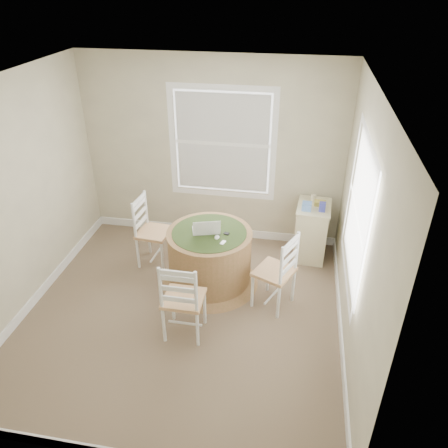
% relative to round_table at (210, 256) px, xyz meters
% --- Properties ---
extents(room, '(3.64, 3.64, 2.64)m').
position_rel_round_table_xyz_m(room, '(-0.03, -0.47, 0.89)').
color(room, '#78624C').
rests_on(room, ground).
extents(round_table, '(1.22, 1.22, 0.75)m').
position_rel_round_table_xyz_m(round_table, '(0.00, 0.00, 0.00)').
color(round_table, '#996744').
rests_on(round_table, ground).
extents(chair_left, '(0.43, 0.45, 0.95)m').
position_rel_round_table_xyz_m(chair_left, '(-0.81, 0.31, 0.07)').
color(chair_left, white).
rests_on(chair_left, ground).
extents(chair_near, '(0.42, 0.40, 0.95)m').
position_rel_round_table_xyz_m(chair_near, '(-0.09, -0.92, 0.07)').
color(chair_near, white).
rests_on(chair_near, ground).
extents(chair_right, '(0.54, 0.55, 0.95)m').
position_rel_round_table_xyz_m(chair_right, '(0.81, -0.28, 0.07)').
color(chair_right, white).
rests_on(chair_right, ground).
extents(laptop, '(0.39, 0.37, 0.23)m').
position_rel_round_table_xyz_m(laptop, '(-0.04, 0.00, 0.37)').
color(laptop, white).
rests_on(laptop, round_table).
extents(mouse, '(0.08, 0.11, 0.03)m').
position_rel_round_table_xyz_m(mouse, '(0.11, -0.10, 0.35)').
color(mouse, white).
rests_on(mouse, round_table).
extents(phone, '(0.07, 0.10, 0.02)m').
position_rel_round_table_xyz_m(phone, '(0.20, -0.20, 0.34)').
color(phone, '#B7BABF').
rests_on(phone, round_table).
extents(keys, '(0.07, 0.06, 0.02)m').
position_rel_round_table_xyz_m(keys, '(0.21, -0.01, 0.34)').
color(keys, black).
rests_on(keys, round_table).
extents(corner_chest, '(0.47, 0.61, 0.78)m').
position_rel_round_table_xyz_m(corner_chest, '(1.24, 0.85, -0.02)').
color(corner_chest, beige).
rests_on(corner_chest, ground).
extents(tissue_box, '(0.13, 0.13, 0.10)m').
position_rel_round_table_xyz_m(tissue_box, '(1.14, 0.72, 0.42)').
color(tissue_box, '#608FDB').
rests_on(tissue_box, corner_chest).
extents(box_yellow, '(0.16, 0.11, 0.06)m').
position_rel_round_table_xyz_m(box_yellow, '(1.31, 0.87, 0.40)').
color(box_yellow, gold).
rests_on(box_yellow, corner_chest).
extents(box_blue, '(0.08, 0.08, 0.12)m').
position_rel_round_table_xyz_m(box_blue, '(1.33, 0.72, 0.43)').
color(box_blue, '#373DA6').
rests_on(box_blue, corner_chest).
extents(cup_cream, '(0.07, 0.07, 0.09)m').
position_rel_round_table_xyz_m(cup_cream, '(1.22, 0.99, 0.42)').
color(cup_cream, beige).
rests_on(cup_cream, corner_chest).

